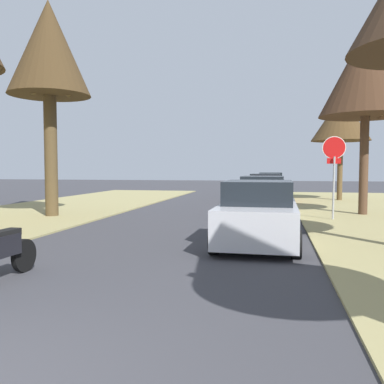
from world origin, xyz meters
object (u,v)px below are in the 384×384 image
(parked_sedan_silver, at_px, (259,214))
(parked_sedan_green, at_px, (271,184))
(street_tree_right_far, at_px, (341,119))
(parked_sedan_red, at_px, (265,189))
(stop_sign_far, at_px, (334,159))
(parked_sedan_white, at_px, (263,197))
(street_tree_right_mid_b, at_px, (366,72))
(street_tree_left_mid_b, at_px, (49,51))

(parked_sedan_silver, bearing_deg, parked_sedan_green, 89.64)
(parked_sedan_silver, bearing_deg, street_tree_right_far, 74.24)
(street_tree_right_far, bearing_deg, parked_sedan_silver, -105.76)
(street_tree_right_far, distance_m, parked_sedan_red, 5.91)
(street_tree_right_far, distance_m, parked_sedan_silver, 15.54)
(stop_sign_far, bearing_deg, parked_sedan_white, 155.06)
(street_tree_right_mid_b, bearing_deg, parked_sedan_silver, -119.10)
(street_tree_left_mid_b, height_order, parked_sedan_silver, street_tree_left_mid_b)
(street_tree_right_mid_b, relative_size, parked_sedan_silver, 1.67)
(stop_sign_far, height_order, street_tree_right_far, street_tree_right_far)
(street_tree_right_far, xyz_separation_m, parked_sedan_green, (-3.95, 5.79, -3.98))
(parked_sedan_white, xyz_separation_m, parked_sedan_green, (0.20, 14.08, 0.00))
(stop_sign_far, xyz_separation_m, street_tree_left_mid_b, (-10.53, -0.96, 4.13))
(street_tree_left_mid_b, xyz_separation_m, parked_sedan_red, (7.95, 9.21, -5.60))
(street_tree_right_far, distance_m, street_tree_left_mid_b, 16.09)
(stop_sign_far, relative_size, parked_sedan_red, 0.67)
(street_tree_left_mid_b, height_order, parked_sedan_green, street_tree_left_mid_b)
(street_tree_right_mid_b, height_order, street_tree_left_mid_b, street_tree_left_mid_b)
(street_tree_left_mid_b, bearing_deg, stop_sign_far, 5.18)
(street_tree_right_far, bearing_deg, parked_sedan_white, -116.59)
(street_tree_left_mid_b, height_order, parked_sedan_white, street_tree_left_mid_b)
(street_tree_right_mid_b, distance_m, parked_sedan_red, 8.94)
(street_tree_left_mid_b, bearing_deg, parked_sedan_white, 14.89)
(parked_sedan_green, bearing_deg, parked_sedan_white, -90.81)
(stop_sign_far, bearing_deg, parked_sedan_silver, -116.19)
(parked_sedan_red, bearing_deg, street_tree_right_far, 16.11)
(street_tree_left_mid_b, bearing_deg, parked_sedan_red, 49.18)
(street_tree_right_far, distance_m, parked_sedan_green, 8.06)
(parked_sedan_silver, distance_m, parked_sedan_red, 13.24)
(street_tree_right_far, relative_size, parked_sedan_silver, 1.35)
(parked_sedan_white, xyz_separation_m, parked_sedan_red, (-0.05, 7.08, 0.00))
(street_tree_left_mid_b, relative_size, parked_sedan_silver, 1.85)
(parked_sedan_green, bearing_deg, street_tree_right_far, -55.68)
(street_tree_right_mid_b, bearing_deg, parked_sedan_red, 122.16)
(street_tree_right_far, height_order, parked_sedan_red, street_tree_right_far)
(street_tree_right_mid_b, relative_size, parked_sedan_white, 1.67)
(street_tree_right_mid_b, bearing_deg, parked_sedan_white, -169.01)
(stop_sign_far, relative_size, parked_sedan_white, 0.67)
(stop_sign_far, xyz_separation_m, street_tree_right_far, (1.63, 9.47, 2.51))
(street_tree_left_mid_b, bearing_deg, parked_sedan_silver, -26.53)
(stop_sign_far, relative_size, street_tree_left_mid_b, 0.36)
(stop_sign_far, distance_m, street_tree_left_mid_b, 11.35)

